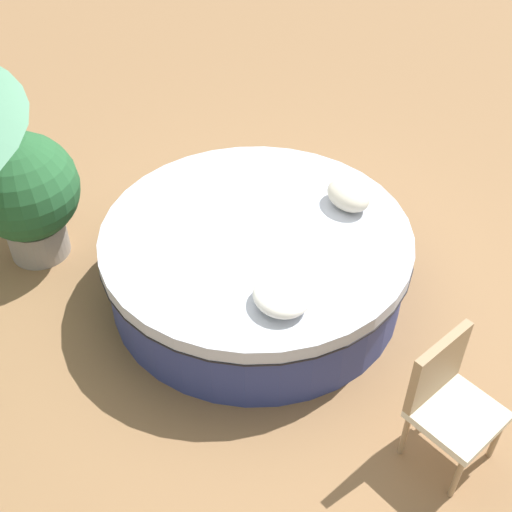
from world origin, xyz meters
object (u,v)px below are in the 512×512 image
(round_bed, at_px, (256,261))
(throw_pillow_1, at_px, (348,195))
(patio_chair, at_px, (448,395))
(planter, at_px, (25,192))
(throw_pillow_0, at_px, (281,296))

(round_bed, height_order, throw_pillow_1, throw_pillow_1)
(patio_chair, relative_size, planter, 0.81)
(throw_pillow_1, xyz_separation_m, patio_chair, (-1.85, 0.54, -0.21))
(round_bed, relative_size, planter, 2.10)
(throw_pillow_1, relative_size, patio_chair, 0.43)
(throw_pillow_1, bearing_deg, planter, 56.51)
(throw_pillow_0, bearing_deg, round_bed, -17.71)
(throw_pillow_1, bearing_deg, patio_chair, 163.73)
(round_bed, distance_m, patio_chair, 1.97)
(round_bed, relative_size, throw_pillow_1, 6.06)
(patio_chair, height_order, planter, planter)
(patio_chair, bearing_deg, throw_pillow_0, -75.62)
(throw_pillow_1, height_order, patio_chair, patio_chair)
(throw_pillow_0, relative_size, planter, 0.36)
(round_bed, relative_size, throw_pillow_0, 5.79)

